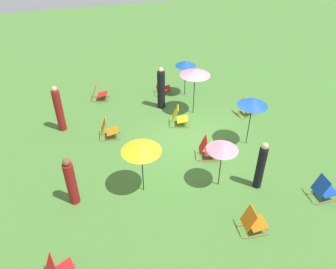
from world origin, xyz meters
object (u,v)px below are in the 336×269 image
(deckchair_5, at_px, (253,222))
(umbrella_0, at_px, (186,64))
(deckchair_8, at_px, (99,92))
(umbrella_3, at_px, (253,102))
(person_1, at_px, (71,182))
(deckchair_1, at_px, (108,129))
(deckchair_0, at_px, (207,149))
(person_2, at_px, (261,166))
(deckchair_4, at_px, (246,107))
(umbrella_1, at_px, (223,147))
(umbrella_4, at_px, (195,72))
(deckchair_7, at_px, (162,87))
(umbrella_2, at_px, (141,147))
(person_3, at_px, (59,110))
(deckchair_3, at_px, (179,117))
(deckchair_2, at_px, (323,189))
(person_0, at_px, (161,89))

(deckchair_5, distance_m, umbrella_0, 7.99)
(deckchair_8, relative_size, umbrella_3, 0.44)
(person_1, bearing_deg, deckchair_1, -3.76)
(deckchair_0, bearing_deg, person_1, 116.89)
(deckchair_1, xyz_separation_m, person_2, (-4.03, -4.11, 0.46))
(person_1, distance_m, person_2, 5.70)
(deckchair_4, bearing_deg, deckchair_8, 50.02)
(person_2, bearing_deg, deckchair_8, -113.08)
(umbrella_1, bearing_deg, umbrella_4, -10.04)
(deckchair_0, relative_size, umbrella_4, 0.43)
(deckchair_7, height_order, umbrella_2, umbrella_2)
(deckchair_1, relative_size, person_3, 0.44)
(deckchair_7, bearing_deg, umbrella_0, -101.59)
(deckchair_3, bearing_deg, deckchair_1, 107.64)
(deckchair_3, xyz_separation_m, person_1, (-3.00, 4.33, 0.43))
(deckchair_4, distance_m, deckchair_5, 6.08)
(person_2, xyz_separation_m, person_3, (5.11, 5.77, 0.08))
(deckchair_0, distance_m, umbrella_0, 4.74)
(deckchair_5, bearing_deg, person_2, -28.29)
(deckchair_2, relative_size, umbrella_1, 0.50)
(person_0, bearing_deg, deckchair_5, 99.18)
(deckchair_4, relative_size, person_2, 0.49)
(deckchair_7, bearing_deg, person_0, 172.39)
(deckchair_1, bearing_deg, deckchair_2, -124.50)
(umbrella_2, bearing_deg, deckchair_7, -21.76)
(deckchair_3, relative_size, deckchair_7, 1.04)
(deckchair_2, bearing_deg, deckchair_1, 52.09)
(umbrella_0, relative_size, umbrella_4, 0.83)
(deckchair_2, xyz_separation_m, person_3, (6.16, 7.39, 0.54))
(deckchair_4, relative_size, person_1, 0.50)
(deckchair_0, distance_m, umbrella_4, 3.36)
(deckchair_0, xyz_separation_m, umbrella_1, (-1.39, 0.16, 1.17))
(deckchair_5, xyz_separation_m, umbrella_0, (7.86, -0.82, 1.19))
(deckchair_1, bearing_deg, deckchair_8, 6.00)
(deckchair_7, relative_size, umbrella_2, 0.45)
(umbrella_0, bearing_deg, deckchair_0, 170.18)
(deckchair_2, bearing_deg, person_3, 53.81)
(umbrella_3, height_order, person_0, umbrella_3)
(deckchair_5, xyz_separation_m, umbrella_3, (3.66, -1.78, 1.41))
(deckchair_0, relative_size, deckchair_7, 1.04)
(umbrella_0, bearing_deg, deckchair_4, -142.23)
(deckchair_7, distance_m, person_2, 6.85)
(deckchair_8, bearing_deg, umbrella_2, -159.80)
(person_0, xyz_separation_m, person_1, (-4.56, 4.06, -0.08))
(deckchair_3, bearing_deg, person_2, -145.19)
(deckchair_0, bearing_deg, umbrella_3, -62.15)
(person_1, bearing_deg, deckchair_7, -15.11)
(person_2, bearing_deg, deckchair_5, 2.99)
(deckchair_2, relative_size, deckchair_3, 0.96)
(umbrella_0, bearing_deg, umbrella_2, 148.76)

